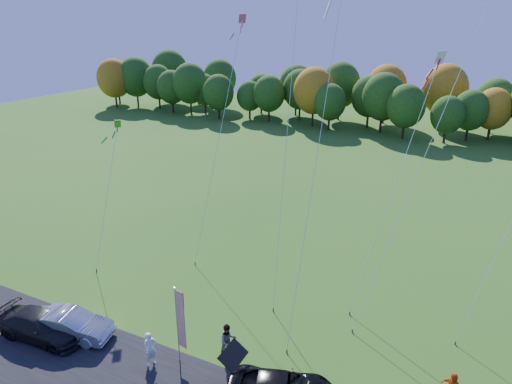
% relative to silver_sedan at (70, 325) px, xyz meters
% --- Properties ---
extents(ground, '(160.00, 160.00, 0.00)m').
position_rel_silver_sedan_xyz_m(ground, '(7.28, 2.68, -0.79)').
color(ground, '#2C5B18').
extents(tree_line, '(116.00, 12.00, 10.00)m').
position_rel_silver_sedan_xyz_m(tree_line, '(7.28, 57.68, -0.79)').
color(tree_line, '#1E4711').
rests_on(tree_line, ground).
extents(silver_sedan, '(5.03, 2.73, 1.57)m').
position_rel_silver_sedan_xyz_m(silver_sedan, '(0.00, 0.00, 0.00)').
color(silver_sedan, silver).
rests_on(silver_sedan, ground).
extents(dark_truck_a, '(5.45, 2.63, 1.53)m').
position_rel_silver_sedan_xyz_m(dark_truck_a, '(-1.40, -0.73, -0.02)').
color(dark_truck_a, black).
rests_on(dark_truck_a, ground).
extents(person_tailgate_a, '(0.69, 0.82, 1.92)m').
position_rel_silver_sedan_xyz_m(person_tailgate_a, '(5.44, 0.23, 0.17)').
color(person_tailgate_a, white).
rests_on(person_tailgate_a, ground).
extents(person_tailgate_b, '(1.16, 1.18, 1.92)m').
position_rel_silver_sedan_xyz_m(person_tailgate_b, '(8.68, 2.57, 0.17)').
color(person_tailgate_b, gray).
rests_on(person_tailgate_b, ground).
extents(feather_flag, '(0.58, 0.15, 4.44)m').
position_rel_silver_sedan_xyz_m(feather_flag, '(6.78, 1.11, 1.94)').
color(feather_flag, '#999999').
rests_on(feather_flag, ground).
extents(kite_delta_blue, '(4.11, 11.76, 31.67)m').
position_rel_silver_sedan_xyz_m(kite_delta_blue, '(7.89, 12.66, 14.76)').
color(kite_delta_blue, '#4C3F33').
rests_on(kite_delta_blue, ground).
extents(kite_parafoil_orange, '(8.14, 13.21, 28.48)m').
position_rel_silver_sedan_xyz_m(kite_parafoil_orange, '(17.29, 13.73, 13.27)').
color(kite_parafoil_orange, '#4C3F33').
rests_on(kite_parafoil_orange, ground).
extents(kite_delta_red, '(2.28, 10.19, 21.69)m').
position_rel_silver_sedan_xyz_m(kite_delta_red, '(10.99, 9.18, 10.52)').
color(kite_delta_red, '#4C3F33').
rests_on(kite_delta_red, ground).
extents(kite_diamond_green, '(1.02, 4.69, 10.34)m').
position_rel_silver_sedan_xyz_m(kite_diamond_green, '(-4.22, 8.06, 4.42)').
color(kite_diamond_green, '#4C3F33').
rests_on(kite_diamond_green, ground).
extents(kite_diamond_white, '(3.21, 7.19, 15.40)m').
position_rel_silver_sedan_xyz_m(kite_diamond_white, '(14.76, 12.25, 6.67)').
color(kite_diamond_white, '#4C3F33').
rests_on(kite_diamond_white, ground).
extents(kite_diamond_pink, '(1.16, 8.82, 17.47)m').
position_rel_silver_sedan_xyz_m(kite_diamond_pink, '(1.60, 14.10, 8.03)').
color(kite_diamond_pink, '#4C3F33').
rests_on(kite_diamond_pink, ground).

